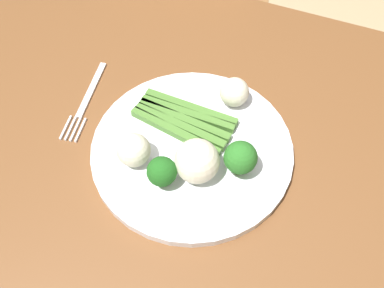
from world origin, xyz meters
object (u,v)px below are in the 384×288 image
Objects in this scene: cauliflower_back_right at (197,161)px; cauliflower_front_left at (234,92)px; chair at (182,37)px; cauliflower_right at (132,153)px; broccoli_near_center at (162,172)px; fork at (86,101)px; broccoli_front at (240,158)px; asparagus_bundle at (183,120)px; plate at (192,149)px; dining_table at (156,205)px.

cauliflower_back_right reaches higher than cauliflower_front_left.
chair is 0.68m from cauliflower_right.
broccoli_near_center reaches higher than fork.
broccoli_front reaches higher than cauliflower_right.
broccoli_front is at bearing 112.63° from cauliflower_front_left.
fork is (0.17, 0.01, -0.02)m from asparagus_bundle.
chair is 5.63× the size of asparagus_bundle.
chair reaches higher than cauliflower_back_right.
chair is 0.64m from plate.
asparagus_bundle is 0.09m from cauliflower_back_right.
cauliflower_right reaches higher than cauliflower_front_left.
chair is 0.57m from fork.
broccoli_near_center is (-0.01, 0.10, 0.02)m from asparagus_bundle.
cauliflower_front_left is (0.05, -0.11, -0.01)m from broccoli_front.
broccoli_near_center is at bearing 76.71° from cauliflower_front_left.
broccoli_near_center is at bearing 40.98° from cauliflower_back_right.
broccoli_near_center is 0.89× the size of broccoli_front.
broccoli_front reaches higher than broccoli_near_center.
asparagus_bundle is 0.12m from broccoli_front.
cauliflower_front_left is (-0.27, 0.42, 0.32)m from chair.
broccoli_near_center is (-0.03, 0.02, 0.16)m from dining_table.
asparagus_bundle is (-0.22, 0.48, 0.30)m from chair.
cauliflower_right is at bearing 47.53° from fork.
cauliflower_front_left is at bearing -115.17° from dining_table.
cauliflower_right reaches higher than plate.
dining_table is 22.08× the size of broccoli_front.
broccoli_near_center is at bearing 51.88° from fork.
cauliflower_back_right reaches higher than cauliflower_right.
cauliflower_back_right is at bearing 26.55° from broccoli_front.
broccoli_near_center is 1.04× the size of cauliflower_right.
broccoli_near_center is 0.30× the size of fork.
broccoli_near_center reaches higher than dining_table.
broccoli_near_center reaches higher than plate.
plate is 1.76× the size of fork.
dining_table is at bearing 52.60° from fork.
cauliflower_back_right is at bearing 110.45° from chair.
cauliflower_back_right is 0.37× the size of fork.
fork is at bearing 90.59° from chair.
fork is at bearing -171.40° from asparagus_bundle.
broccoli_near_center is at bearing 79.24° from plate.
fork is at bearing -31.70° from cauliflower_right.
cauliflower_back_right is at bearing 63.37° from fork.
fork is (0.18, -0.09, -0.04)m from broccoli_near_center.
cauliflower_back_right is (-0.02, 0.04, 0.04)m from plate.
plate is 0.11m from cauliflower_front_left.
plate reaches higher than dining_table.
asparagus_bundle is at bearing 83.16° from fork.
chair is at bearing 118.89° from asparagus_bundle.
broccoli_front reaches higher than cauliflower_front_left.
fork is (0.22, -0.06, -0.04)m from cauliflower_back_right.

